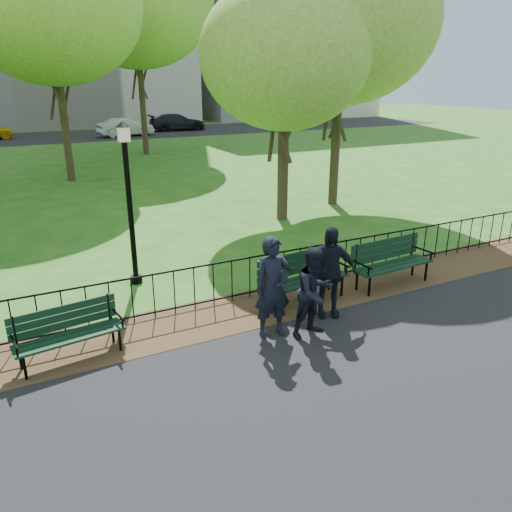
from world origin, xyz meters
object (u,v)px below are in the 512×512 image
park_bench_main (288,275)px  tree_near_e (285,56)px  tree_mid_e (342,21)px  person_mid (315,292)px  person_left (273,287)px  sedan_silver (125,127)px  tree_far_c (50,5)px  lamppost (129,199)px  person_right (329,272)px  sedan_dark (177,122)px  park_bench_left_a (67,327)px  park_bench_right_a (390,257)px

park_bench_main → tree_near_e: bearing=54.3°
tree_mid_e → person_mid: (-6.01, -7.82, -5.16)m
person_left → sedan_silver: 32.93m
tree_far_c → tree_near_e: bearing=-61.9°
lamppost → tree_near_e: 7.06m
person_right → sedan_dark: 35.92m
park_bench_left_a → person_right: person_right is taller
park_bench_main → tree_far_c: tree_far_c is taller
park_bench_left_a → tree_mid_e: 13.14m
lamppost → sedan_silver: bearing=76.9°
tree_mid_e → person_left: 11.24m
tree_far_c → sedan_dark: tree_far_c is taller
person_mid → sedan_dark: 36.58m
person_mid → sedan_dark: (9.60, 35.30, -0.11)m
park_bench_main → tree_mid_e: size_ratio=0.24×
tree_far_c → sedan_dark: size_ratio=2.11×
tree_mid_e → person_left: size_ratio=4.79×
tree_mid_e → tree_far_c: 11.67m
tree_near_e → person_mid: (-3.40, -6.94, -4.05)m
person_right → sedan_silver: size_ratio=0.42×
lamppost → person_mid: lamppost is taller
park_bench_right_a → tree_far_c: tree_far_c is taller
sedan_dark → tree_far_c: bearing=152.9°
park_bench_main → park_bench_left_a: 4.08m
park_bench_right_a → tree_far_c: bearing=103.1°
park_bench_left_a → tree_mid_e: (9.93, 6.67, 5.43)m
park_bench_left_a → person_mid: (3.92, -1.15, 0.27)m
person_right → park_bench_right_a: bearing=40.1°
person_left → sedan_silver: (5.24, 32.50, -0.21)m
sedan_silver → person_right: bearing=165.3°
person_left → sedan_silver: bearing=87.4°
park_bench_left_a → lamppost: lamppost is taller
lamppost → park_bench_left_a: bearing=-123.7°
tree_far_c → sedan_silver: (6.30, 16.30, -6.25)m
tree_near_e → person_right: bearing=-113.2°
person_mid → person_right: size_ratio=0.92×
lamppost → tree_far_c: (0.46, 12.73, 5.06)m
park_bench_main → person_left: person_left is taller
tree_near_e → tree_mid_e: bearing=18.6°
tree_mid_e → tree_far_c: tree_far_c is taller
park_bench_main → park_bench_left_a: bearing=173.6°
tree_mid_e → person_mid: tree_mid_e is taller
person_mid → person_right: person_right is taller
park_bench_main → sedan_dark: 35.43m
person_left → person_right: size_ratio=1.03×
park_bench_left_a → sedan_dark: size_ratio=0.37×
lamppost → person_right: bearing=-49.3°
park_bench_left_a → sedan_dark: 36.73m
park_bench_right_a → tree_near_e: bearing=80.3°
park_bench_right_a → person_mid: (-2.72, -1.15, 0.19)m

